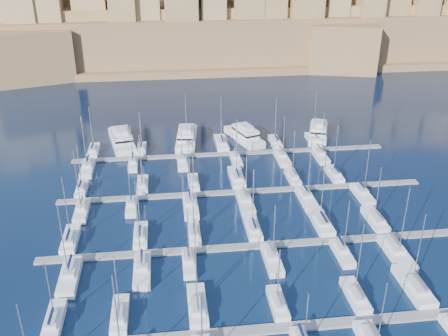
{
  "coord_description": "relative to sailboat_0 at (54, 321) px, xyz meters",
  "views": [
    {
      "loc": [
        -16.81,
        -90.2,
        54.3
      ],
      "look_at": [
        -5.09,
        6.0,
        8.4
      ],
      "focal_mm": 40.0,
      "sensor_mm": 36.0,
      "label": 1
    }
  ],
  "objects": [
    {
      "name": "sailboat_42",
      "position": [
        -1.68,
        55.01,
        0.04
      ],
      "size": [
        2.97,
        9.9,
        14.96
      ],
      "color": "white",
      "rests_on": "ground"
    },
    {
      "name": "motor_yacht_c",
      "position": [
        40.62,
        70.24,
        1.01
      ],
      "size": [
        9.99,
        17.13,
        5.25
      ],
      "color": "white",
      "rests_on": "ground"
    },
    {
      "name": "sailboat_40",
      "position": [
        48.73,
        66.13,
        0.02
      ],
      "size": [
        2.65,
        8.82,
        13.83
      ],
      "color": "white",
      "rests_on": "ground"
    },
    {
      "name": "sailboat_21",
      "position": [
        36.27,
        11.45,
        0.01
      ],
      "size": [
        2.7,
        9.0,
        12.46
      ],
      "color": "white",
      "rests_on": "ground"
    },
    {
      "name": "sailboat_34",
      "position": [
        48.62,
        33.04,
        0.06
      ],
      "size": [
        2.95,
        9.82,
        16.64
      ],
      "color": "white",
      "rests_on": "ground"
    },
    {
      "name": "sailboat_22",
      "position": [
        49.58,
        11.89,
        0.0
      ],
      "size": [
        2.43,
        8.1,
        12.27
      ],
      "color": "white",
      "rests_on": "ground"
    },
    {
      "name": "motor_yacht_a",
      "position": [
        5.8,
        71.29,
        1.01
      ],
      "size": [
        9.12,
        19.37,
        5.25
      ],
      "color": "white",
      "rests_on": "ground"
    },
    {
      "name": "sailboat_0",
      "position": [
        0.0,
        0.0,
        0.0
      ],
      "size": [
        2.57,
        8.55,
        11.44
      ],
      "color": "white",
      "rests_on": "ground"
    },
    {
      "name": "sailboat_15",
      "position": [
        34.62,
        22.22,
        0.02
      ],
      "size": [
        2.7,
        9.0,
        13.79
      ],
      "color": "white",
      "rests_on": "ground"
    },
    {
      "name": "sailboat_19",
      "position": [
        13.0,
        11.08,
        0.04
      ],
      "size": [
        2.92,
        9.75,
        15.17
      ],
      "color": "white",
      "rests_on": "ground"
    },
    {
      "name": "sailboat_43",
      "position": [
        9.54,
        56.1,
        -0.0
      ],
      "size": [
        2.3,
        7.67,
        11.72
      ],
      "color": "white",
      "rests_on": "ground"
    },
    {
      "name": "sailboat_38",
      "position": [
        23.87,
        66.7,
        0.05
      ],
      "size": [
        3.0,
        9.98,
        15.87
      ],
      "color": "white",
      "rests_on": "ground"
    },
    {
      "name": "sailboat_28",
      "position": [
        48.19,
        43.81,
        0.01
      ],
      "size": [
        2.45,
        8.17,
        12.78
      ],
      "color": "white",
      "rests_on": "ground"
    },
    {
      "name": "sailboat_47",
      "position": [
        58.57,
        55.41,
        0.02
      ],
      "size": [
        2.72,
        9.07,
        13.06
      ],
      "color": "white",
      "rests_on": "ground"
    },
    {
      "name": "sailboat_31",
      "position": [
        10.11,
        34.1,
        -0.01
      ],
      "size": [
        2.3,
        7.66,
        11.52
      ],
      "color": "white",
      "rests_on": "ground"
    },
    {
      "name": "sailboat_29",
      "position": [
        58.66,
        44.03,
        0.02
      ],
      "size": [
        2.59,
        8.62,
        13.39
      ],
      "color": "white",
      "rests_on": "ground"
    },
    {
      "name": "sailboat_41",
      "position": [
        59.89,
        66.3,
        0.04
      ],
      "size": [
        2.75,
        9.17,
        15.28
      ],
      "color": "white",
      "rests_on": "ground"
    },
    {
      "name": "sailboat_23",
      "position": [
        59.5,
        10.59,
        0.05
      ],
      "size": [
        3.22,
        10.75,
        15.14
      ],
      "color": "white",
      "rests_on": "ground"
    },
    {
      "name": "sailboat_1",
      "position": [
        9.87,
        -0.01,
        0.0
      ],
      "size": [
        2.56,
        8.53,
        11.93
      ],
      "color": "white",
      "rests_on": "ground"
    },
    {
      "name": "pontoon_mid_far",
      "position": [
        35.44,
        38.83,
        -0.52
      ],
      "size": [
        84.0,
        2.0,
        0.4
      ],
      "primitive_type": "cube",
      "color": "slate",
      "rests_on": "ground"
    },
    {
      "name": "sailboat_13",
      "position": [
        12.44,
        22.14,
        0.01
      ],
      "size": [
        2.65,
        8.84,
        12.22
      ],
      "color": "white",
      "rests_on": "ground"
    },
    {
      "name": "sailboat_39",
      "position": [
        33.55,
        67.04,
        0.05
      ],
      "size": [
        3.2,
        10.68,
        14.46
      ],
      "color": "white",
      "rests_on": "ground"
    },
    {
      "name": "sailboat_18",
      "position": [
        0.67,
        10.77,
        0.05
      ],
      "size": [
        3.11,
        10.37,
        15.46
      ],
      "color": "white",
      "rests_on": "ground"
    },
    {
      "name": "pontoon_near",
      "position": [
        35.44,
        -5.17,
        -0.52
      ],
      "size": [
        84.0,
        2.0,
        0.4
      ],
      "primitive_type": "cube",
      "color": "slate",
      "rests_on": "ground"
    },
    {
      "name": "sailboat_14",
      "position": [
        22.85,
        21.59,
        -0.0
      ],
      "size": [
        2.32,
        7.72,
        11.99
      ],
      "color": "white",
      "rests_on": "ground"
    },
    {
      "name": "sailboat_33",
      "position": [
        34.81,
        32.91,
        0.04
      ],
      "size": [
        3.03,
        10.09,
        14.56
      ],
      "color": "white",
      "rests_on": "ground"
    },
    {
      "name": "sailboat_37",
      "position": [
        11.45,
        65.63,
        -0.0
      ],
      "size": [
        2.34,
        7.81,
        11.58
      ],
      "color": "white",
      "rests_on": "ground"
    },
    {
      "name": "sailboat_12",
      "position": [
        -0.98,
        22.42,
        0.03
      ],
      "size": [
        2.82,
        9.4,
        14.17
      ],
      "color": "white",
      "rests_on": "ground"
    },
    {
      "name": "sailboat_24",
      "position": [
        -1.64,
        43.7,
        0.0
      ],
      "size": [
        2.38,
        7.95,
        12.0
      ],
      "color": "white",
      "rests_on": "ground"
    },
    {
      "name": "motor_yacht_b",
      "position": [
        23.99,
        70.77,
        1.01
      ],
      "size": [
        7.21,
        18.03,
        5.25
      ],
      "color": "white",
      "rests_on": "ground"
    },
    {
      "name": "sailboat_20",
      "position": [
        21.27,
        12.08,
        0.0
      ],
      "size": [
        2.31,
        7.71,
        12.41
      ],
      "color": "white",
      "rests_on": "ground"
    },
    {
      "name": "sailboat_17",
      "position": [
        60.24,
        22.35,
        0.02
      ],
      "size": [
        2.78,
        9.28,
        12.71
      ],
      "color": "white",
      "rests_on": "ground"
    },
    {
      "name": "sailboat_32",
      "position": [
        22.8,
        32.81,
        0.05
      ],
      "size": [
        3.09,
        10.3,
        15.78
      ],
      "color": "white",
      "rests_on": "ground"
    },
    {
      "name": "pontoon_mid_near",
      "position": [
        35.44,
        16.83,
        -0.52
      ],
      "size": [
        84.0,
        2.0,
        0.4
      ],
      "primitive_type": "cube",
      "color": "slate",
      "rests_on": "ground"
    },
    {
      "name": "sailboat_27",
      "position": [
        34.68,
        44.99,
        0.05
      ],
      "size": [
        3.17,
        10.56,
        15.72
      ],
      "color": "white",
      "rests_on": "ground"
    },
    {
      "name": "sailboat_16",
      "position": [
        48.85,
        22.89,
        0.06
      ],
      "size": [
        3.11,
        10.36,
        16.54
      ],
      "color": "white",
      "rests_on": "ground"
    },
    {
      "name": "sailboat_5",
      "position": [
        58.25,
        1.07,
        0.05
      ],
      "size": [
        3.22,
        10.72,
        14.6
      ],
      "color": "white",
      "rests_on": "ground"
    },
    {
      "name": "ground",
      "position": [
        35.44,
        28.83,
        -0.72
      ],
      "size": [
        600.0,
        600.0,
        0.0
      ],
      "primitive_type": "plane",
      "color": "black",
      "rests_on": "ground"
    },
    {
      "name": "sailboat_36",
      "position": [
        -1.47,
        66.06,
        0.02
      ],
      "size": [
        2.6,
        8.68,
        13.31
      ],
      "color": "white",
      "rests_on": "ground"
    },
    {
      "name": "sailboat_25",
      "position": [
        12.23,
        43.96,
        0.02
      ],
      "size": [
        2.54,
        8.47,
        13.39
      ],
      "color": "white",
      "rests_on": "ground"
    },
    {
      "name": "pontoon_far",
      "position": [
        35.44,
        60.83,
        -0.52
      ],
      "size": [
        84.0,
        2.0,
        0.4
      ],
      "primitive_type": "cube",
      "color": "slate",
      "rests_on": "ground"
    },
    {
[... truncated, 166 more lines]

